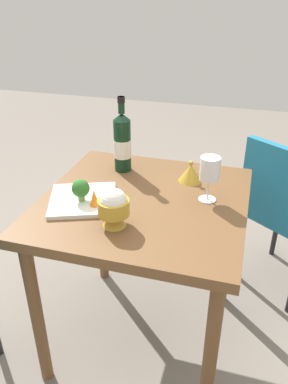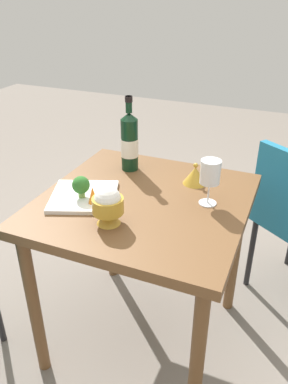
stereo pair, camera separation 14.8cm
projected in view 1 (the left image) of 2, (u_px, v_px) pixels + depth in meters
name	position (u px, v px, depth m)	size (l,w,h in m)	color
ground_plane	(144.00, 333.00, 1.86)	(8.00, 8.00, 0.00)	gray
dining_table	(144.00, 221.00, 1.55)	(0.79, 0.79, 0.75)	brown
chair_near_window	(284.00, 205.00, 1.88)	(0.56, 0.56, 0.85)	teal
wine_bottle	(122.00, 142.00, 1.67)	(0.08, 0.08, 0.33)	black
wine_glass	(210.00, 170.00, 1.43)	(0.08, 0.08, 0.18)	white
rice_bowl	(114.00, 207.00, 1.30)	(0.11, 0.11, 0.14)	gold
rice_bowl_lid	(191.00, 173.00, 1.62)	(0.10, 0.10, 0.09)	gold
serving_plate	(83.00, 200.00, 1.47)	(0.32, 0.32, 0.02)	white
broccoli_floret	(81.00, 189.00, 1.43)	(0.07, 0.07, 0.09)	#729E4C
carrot_garnish_left	(94.00, 198.00, 1.41)	(0.04, 0.04, 0.07)	orange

